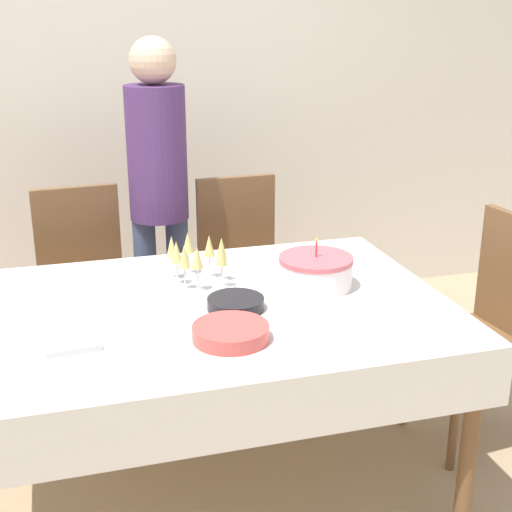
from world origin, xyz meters
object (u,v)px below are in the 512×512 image
object	(u,v)px
birthday_cake	(316,272)
dining_chair_far_left	(84,282)
dining_chair_right_end	(488,320)
person_standing	(158,179)
dining_chair_far_right	(243,267)
plate_stack_dessert	(236,304)
plate_stack_main	(231,333)
champagne_tray	(197,261)

from	to	relation	value
birthday_cake	dining_chair_far_left	bearing A→B (deg)	134.29
dining_chair_right_end	birthday_cake	distance (m)	0.79
person_standing	birthday_cake	bearing A→B (deg)	-64.24
birthday_cake	dining_chair_far_right	bearing A→B (deg)	94.09
dining_chair_far_left	dining_chair_right_end	size ratio (longest dim) A/B	1.00
dining_chair_far_left	dining_chair_far_right	bearing A→B (deg)	0.02
birthday_cake	person_standing	bearing A→B (deg)	115.76
plate_stack_dessert	person_standing	world-z (taller)	person_standing
plate_stack_main	plate_stack_dessert	distance (m)	0.25
dining_chair_far_right	plate_stack_main	distance (m)	1.29
dining_chair_right_end	plate_stack_main	world-z (taller)	dining_chair_right_end
dining_chair_right_end	plate_stack_dessert	distance (m)	1.12
dining_chair_far_left	dining_chair_right_end	xyz separation A→B (m)	(1.57, -0.90, 0.00)
dining_chair_far_right	person_standing	world-z (taller)	person_standing
plate_stack_main	champagne_tray	bearing A→B (deg)	90.71
dining_chair_far_right	birthday_cake	world-z (taller)	dining_chair_far_right
plate_stack_dessert	person_standing	xyz separation A→B (m)	(-0.10, 1.06, 0.22)
champagne_tray	plate_stack_main	bearing A→B (deg)	-89.29
dining_chair_far_right	champagne_tray	size ratio (longest dim) A/B	3.23
plate_stack_dessert	dining_chair_far_right	bearing A→B (deg)	73.78
dining_chair_right_end	plate_stack_dessert	xyz separation A→B (m)	(-1.09, -0.07, 0.23)
dining_chair_far_left	champagne_tray	world-z (taller)	dining_chair_far_left
plate_stack_main	plate_stack_dessert	bearing A→B (deg)	71.95
birthday_cake	plate_stack_dessert	world-z (taller)	birthday_cake
birthday_cake	plate_stack_main	distance (m)	0.56
dining_chair_far_left	plate_stack_main	distance (m)	1.30
dining_chair_right_end	plate_stack_dessert	size ratio (longest dim) A/B	4.78
champagne_tray	plate_stack_dessert	distance (m)	0.30
champagne_tray	person_standing	size ratio (longest dim) A/B	0.18
dining_chair_right_end	plate_stack_dessert	world-z (taller)	dining_chair_right_end
birthday_cake	plate_stack_dessert	xyz separation A→B (m)	(-0.35, -0.13, -0.04)
champagne_tray	plate_stack_dessert	size ratio (longest dim) A/B	1.48
dining_chair_far_right	dining_chair_far_left	bearing A→B (deg)	-179.98
champagne_tray	person_standing	world-z (taller)	person_standing
plate_stack_main	plate_stack_dessert	xyz separation A→B (m)	(0.08, 0.23, -0.00)
plate_stack_dessert	dining_chair_far_left	bearing A→B (deg)	116.39
birthday_cake	person_standing	world-z (taller)	person_standing
dining_chair_right_end	person_standing	distance (m)	1.61
person_standing	plate_stack_dessert	bearing A→B (deg)	-84.35
dining_chair_far_left	dining_chair_right_end	distance (m)	1.82
champagne_tray	plate_stack_main	world-z (taller)	champagne_tray
birthday_cake	person_standing	distance (m)	1.05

